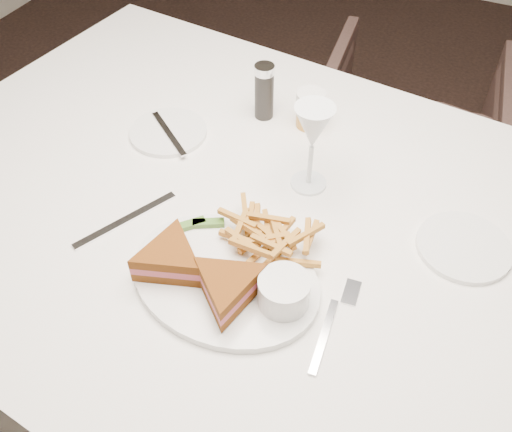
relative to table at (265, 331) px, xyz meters
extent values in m
plane|color=black|center=(0.29, 0.22, -0.38)|extent=(5.00, 5.00, 0.00)
cube|color=white|center=(0.00, 0.00, 0.00)|extent=(1.61, 1.17, 0.75)
imported|color=#452F2A|center=(0.08, 0.98, -0.08)|extent=(0.64, 0.61, 0.59)
ellipsoid|color=white|center=(0.00, -0.16, 0.38)|extent=(0.35, 0.28, 0.01)
cube|color=silver|center=(-0.22, -0.12, 0.38)|extent=(0.10, 0.19, 0.00)
cylinder|color=white|center=(-0.29, 0.13, 0.38)|extent=(0.16, 0.16, 0.01)
cylinder|color=white|center=(0.33, 0.07, 0.38)|extent=(0.16, 0.16, 0.01)
cylinder|color=black|center=(-0.13, 0.27, 0.44)|extent=(0.04, 0.04, 0.12)
cylinder|color=#B3782A|center=(-0.03, 0.28, 0.42)|extent=(0.06, 0.06, 0.08)
cube|color=#416D26|center=(-0.08, -0.07, 0.40)|extent=(0.06, 0.04, 0.01)
cube|color=#416D26|center=(-0.11, -0.09, 0.40)|extent=(0.05, 0.05, 0.01)
cylinder|color=white|center=(0.10, -0.17, 0.42)|extent=(0.08, 0.08, 0.05)
camera|label=1|loc=(0.28, -0.65, 1.12)|focal=40.00mm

